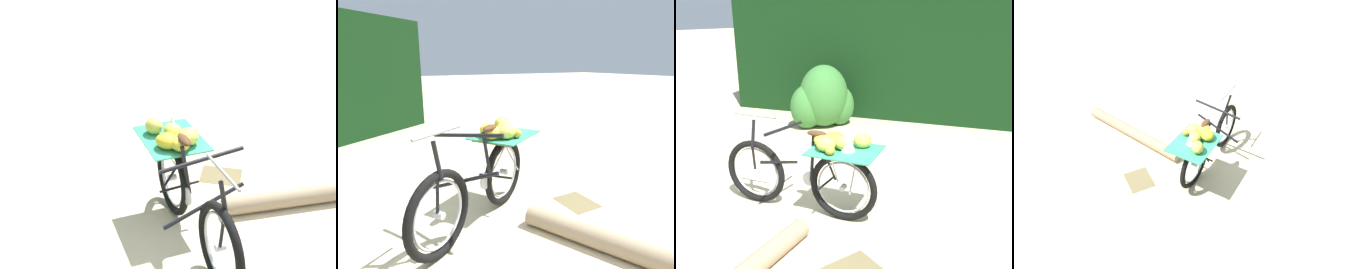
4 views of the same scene
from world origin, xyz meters
The scene contains 4 objects.
ground_plane centered at (0.00, 0.00, 0.00)m, with size 60.00×60.00×0.00m, color beige.
bicycle centered at (0.36, -0.30, 0.52)m, with size 1.21×1.66×1.03m.
fallen_log centered at (-0.86, -1.07, 0.09)m, with size 0.18×0.18×2.04m, color #9E8466.
leaf_litter_patch centered at (0.16, -1.34, 0.00)m, with size 0.44×0.36×0.01m, color olive.
Camera 2 is at (-2.05, 0.80, 1.53)m, focal length 31.13 mm.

